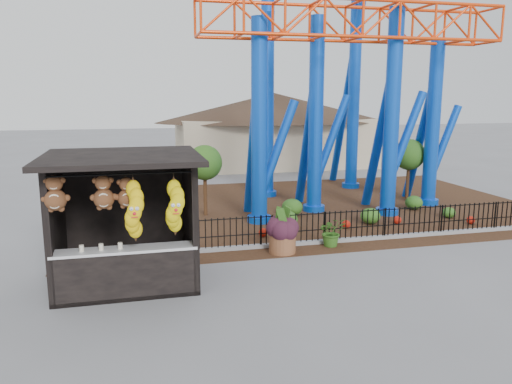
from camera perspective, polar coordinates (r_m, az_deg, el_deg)
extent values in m
plane|color=slate|center=(11.88, 0.43, -10.93)|extent=(120.00, 120.00, 0.00)
cube|color=#331E11|center=(20.34, 5.82, -1.66)|extent=(18.00, 12.00, 0.02)
cube|color=gray|center=(15.86, 11.90, -5.28)|extent=(18.00, 0.18, 0.12)
cube|color=black|center=(12.67, -14.43, -9.63)|extent=(3.20, 2.60, 0.10)
cube|color=black|center=(13.45, -14.69, -1.99)|extent=(3.20, 0.12, 3.00)
cube|color=black|center=(12.38, -21.90, -3.54)|extent=(0.12, 2.60, 3.00)
cube|color=black|center=(12.31, -7.56, -2.91)|extent=(0.12, 2.60, 3.00)
cube|color=black|center=(11.72, -15.14, 3.87)|extent=(3.50, 3.40, 0.12)
cube|color=black|center=(11.20, -22.70, -5.08)|extent=(0.14, 0.14, 3.00)
cube|color=black|center=(11.12, -6.91, -4.40)|extent=(0.14, 0.14, 3.00)
cube|color=black|center=(11.51, -14.58, -9.10)|extent=(3.00, 0.50, 1.10)
cube|color=silver|center=(11.33, -14.72, -6.39)|extent=(3.10, 0.55, 0.06)
cylinder|color=black|center=(10.56, -15.20, 1.97)|extent=(2.90, 0.04, 0.04)
cylinder|color=blue|center=(17.23, 0.38, 7.86)|extent=(0.56, 0.56, 7.00)
cylinder|color=blue|center=(17.74, 0.36, -3.10)|extent=(0.84, 0.84, 0.24)
cylinder|color=blue|center=(19.12, 6.85, 8.54)|extent=(0.56, 0.56, 7.30)
cylinder|color=blue|center=(19.58, 6.61, -1.83)|extent=(0.84, 0.84, 0.24)
cylinder|color=blue|center=(19.07, 15.27, 8.53)|extent=(0.56, 0.56, 7.50)
cylinder|color=blue|center=(19.54, 14.74, -2.15)|extent=(0.84, 0.84, 0.24)
cylinder|color=blue|center=(21.41, 19.56, 7.31)|extent=(0.56, 0.56, 6.60)
cylinder|color=blue|center=(21.81, 19.03, -1.05)|extent=(0.84, 0.84, 0.24)
cylinder|color=blue|center=(21.95, 1.32, 11.79)|extent=(0.56, 0.56, 9.50)
cylinder|color=blue|center=(22.36, 1.27, -0.16)|extent=(0.84, 0.84, 0.24)
cylinder|color=blue|center=(24.44, 11.19, 12.68)|extent=(0.56, 0.56, 10.50)
cylinder|color=blue|center=(24.80, 10.75, 0.75)|extent=(0.84, 0.84, 0.24)
cylinder|color=blue|center=(18.17, -0.33, 5.26)|extent=(0.36, 2.21, 5.85)
cylinder|color=blue|center=(17.79, 2.33, 4.56)|extent=(1.62, 0.32, 3.73)
cylinder|color=blue|center=(20.02, 5.88, 6.05)|extent=(0.36, 2.29, 6.10)
cylinder|color=blue|center=(19.73, 8.38, 5.39)|extent=(1.67, 0.32, 3.88)
cylinder|color=blue|center=(19.92, 13.88, 5.98)|extent=(0.36, 2.34, 6.26)
cylinder|color=blue|center=(19.75, 16.47, 5.27)|extent=(1.71, 0.32, 3.99)
cylinder|color=blue|center=(22.22, 18.15, 5.37)|extent=(0.36, 2.10, 5.53)
cylinder|color=blue|center=(22.12, 20.49, 4.77)|extent=(1.54, 0.32, 3.52)
cylinder|color=brown|center=(14.32, 3.03, -5.78)|extent=(0.84, 0.84, 0.62)
ellipsoid|color=#321421|center=(14.16, 3.06, -3.35)|extent=(0.70, 0.70, 0.64)
imported|color=#184F17|center=(15.05, 8.66, -4.51)|extent=(0.85, 0.75, 0.89)
ellipsoid|color=#2B5519|center=(16.92, 3.55, -3.15)|extent=(0.74, 0.74, 0.59)
ellipsoid|color=#2B5519|center=(17.91, 12.94, -2.68)|extent=(0.69, 0.69, 0.55)
ellipsoid|color=#2B5519|center=(20.61, 17.60, -1.16)|extent=(0.68, 0.68, 0.54)
ellipsoid|color=#2B5519|center=(18.68, 4.15, -1.75)|extent=(0.79, 0.79, 0.63)
ellipsoid|color=#2B5519|center=(19.62, 21.17, -2.21)|extent=(0.49, 0.49, 0.39)
sphere|color=red|center=(15.89, 0.81, -4.65)|extent=(0.28, 0.28, 0.28)
sphere|color=red|center=(17.15, 10.28, -3.65)|extent=(0.28, 0.28, 0.28)
sphere|color=red|center=(18.13, 15.85, -3.10)|extent=(0.28, 0.28, 0.28)
sphere|color=red|center=(18.97, 23.33, -2.98)|extent=(0.28, 0.28, 0.28)
cube|color=#BFAD8C|center=(32.03, 2.05, 5.70)|extent=(12.00, 6.00, 3.00)
cone|color=#332319|center=(31.90, 2.08, 10.00)|extent=(15.00, 15.00, 1.80)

